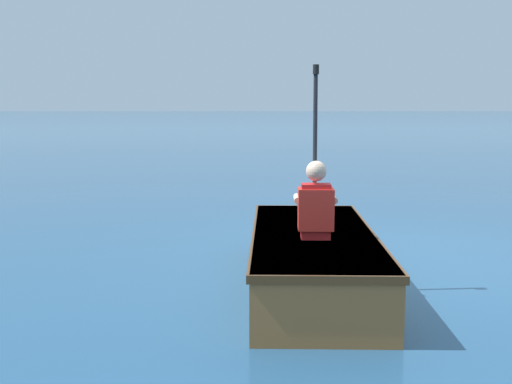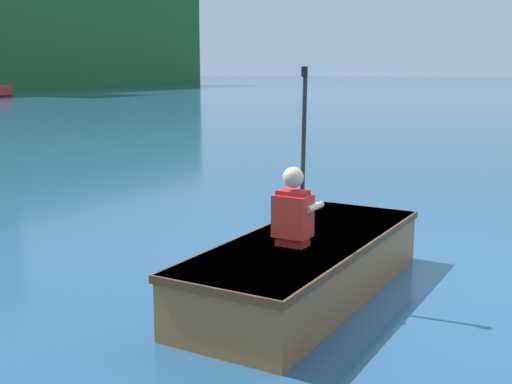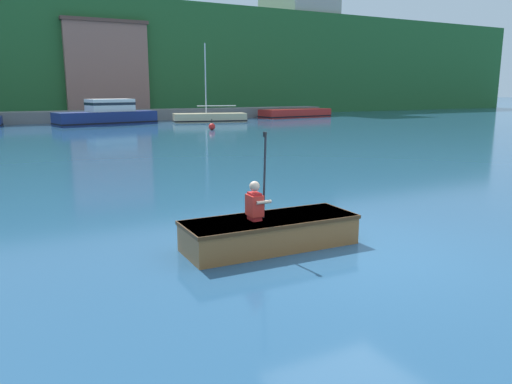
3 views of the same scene
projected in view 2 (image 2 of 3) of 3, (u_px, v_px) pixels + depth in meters
ground_plane at (451, 275)px, 6.06m from camera, size 300.00×300.00×0.00m
rowboat_foreground at (309, 261)px, 5.53m from camera, size 3.06×1.14×0.50m
person_paddler at (293, 209)px, 5.16m from camera, size 0.33×0.36×1.43m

